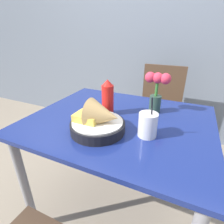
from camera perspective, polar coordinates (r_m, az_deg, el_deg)
name	(u,v)px	position (r m, az deg, el deg)	size (l,w,h in m)	color
ground_plane	(118,206)	(1.53, 1.85, -28.34)	(12.00, 12.00, 0.00)	gray
wall_window	(166,23)	(2.16, 17.21, 25.99)	(7.00, 0.06, 2.60)	slate
dining_table	(119,134)	(1.08, 2.32, -7.29)	(1.03, 0.86, 0.76)	navy
chair_far_window	(159,106)	(1.82, 15.24, 2.05)	(0.40, 0.40, 0.93)	#473323
food_basket	(99,121)	(0.87, -4.13, -3.01)	(0.28, 0.28, 0.17)	black
ketchup_bottle	(108,98)	(1.04, -1.42, 4.66)	(0.07, 0.07, 0.22)	red
drink_cup	(148,126)	(0.85, 11.58, -4.36)	(0.09, 0.09, 0.21)	silver
flower_vase	(157,89)	(1.09, 14.36, 7.27)	(0.15, 0.07, 0.25)	#2D4738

